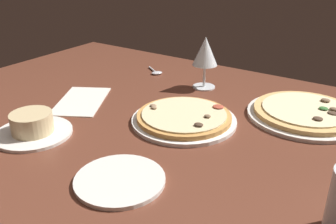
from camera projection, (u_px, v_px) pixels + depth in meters
The scene contains 8 objects.
dining_table at pixel (152, 130), 97.01cm from camera, with size 150.00×110.00×4.00cm, color brown.
pizza_main at pixel (184, 118), 96.08cm from camera, with size 27.35×27.35×3.26cm.
pizza_side at pixel (305, 113), 99.08cm from camera, with size 30.58×30.58×3.38cm.
ramekin_on_saucer at pixel (33, 126), 89.39cm from camera, with size 18.60×18.60×5.70cm.
wine_glass_far at pixel (205, 53), 115.23cm from camera, with size 7.94×7.94×16.58cm.
side_plate at pixel (120, 180), 72.09cm from camera, with size 17.89×17.89×0.90cm, color silver.
paper_menu at pixel (80, 101), 108.90cm from camera, with size 12.66×21.84×0.30cm, color silver.
spoon at pixel (156, 72), 132.85cm from camera, with size 9.08×7.11×1.00cm.
Camera 1 is at (-51.72, 69.31, 46.39)cm, focal length 39.50 mm.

